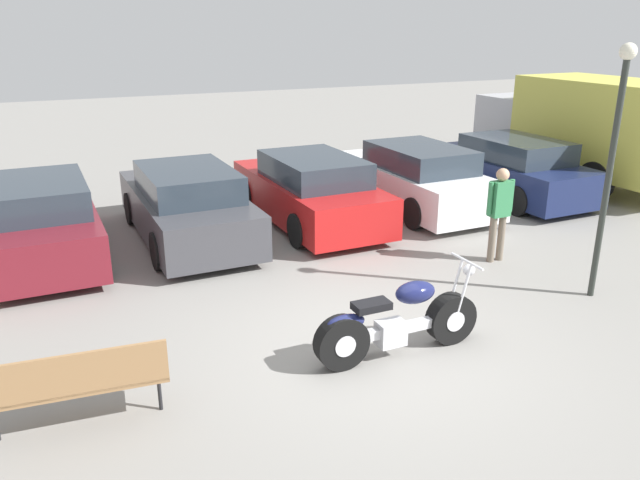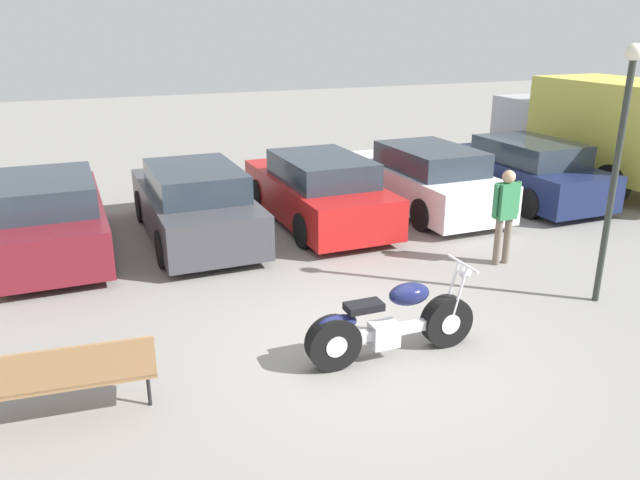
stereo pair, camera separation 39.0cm
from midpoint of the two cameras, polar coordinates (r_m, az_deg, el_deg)
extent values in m
plane|color=gray|center=(7.89, 3.83, -9.77)|extent=(60.00, 60.00, 0.00)
cylinder|color=black|center=(7.98, 10.49, -7.07)|extent=(0.65, 0.21, 0.65)
cylinder|color=silver|center=(7.98, 10.49, -7.07)|extent=(0.26, 0.22, 0.26)
cylinder|color=black|center=(7.30, 0.44, -9.38)|extent=(0.65, 0.21, 0.65)
cylinder|color=silver|center=(7.30, 0.44, -9.38)|extent=(0.26, 0.22, 0.26)
cube|color=silver|center=(7.60, 5.71, -8.10)|extent=(1.16, 0.13, 0.12)
cube|color=silver|center=(7.57, 5.00, -8.48)|extent=(0.34, 0.24, 0.30)
ellipsoid|color=#191E4C|center=(7.51, 7.23, -4.78)|extent=(0.52, 0.32, 0.27)
cube|color=black|center=(7.27, 3.19, -6.02)|extent=(0.44, 0.25, 0.09)
ellipsoid|color=#191E4C|center=(7.20, 0.81, -7.60)|extent=(0.48, 0.21, 0.20)
cylinder|color=silver|center=(7.81, 11.58, -4.77)|extent=(0.22, 0.04, 0.75)
cylinder|color=silver|center=(7.95, 10.83, -4.30)|extent=(0.22, 0.04, 0.75)
cylinder|color=silver|center=(7.79, 11.91, -1.93)|extent=(0.04, 0.62, 0.03)
sphere|color=silver|center=(7.86, 12.09, -2.70)|extent=(0.15, 0.15, 0.15)
cylinder|color=silver|center=(7.63, 3.06, -9.00)|extent=(1.16, 0.10, 0.08)
cube|color=maroon|center=(11.77, -24.98, 1.14)|extent=(1.71, 4.36, 0.76)
cube|color=#28333D|center=(11.35, -25.38, 3.73)|extent=(1.51, 2.27, 0.48)
cylinder|color=black|center=(13.14, -21.54, 2.40)|extent=(0.20, 0.64, 0.64)
cylinder|color=black|center=(10.56, -20.36, -1.39)|extent=(0.20, 0.64, 0.64)
cube|color=#3D3D42|center=(11.84, -13.03, 2.59)|extent=(1.71, 4.36, 0.76)
cube|color=#28333D|center=(11.44, -12.97, 5.22)|extent=(1.51, 2.27, 0.48)
cylinder|color=black|center=(13.07, -17.67, 2.76)|extent=(0.20, 0.64, 0.64)
cylinder|color=black|center=(13.34, -10.91, 3.66)|extent=(0.20, 0.64, 0.64)
cylinder|color=black|center=(10.51, -15.55, -0.96)|extent=(0.20, 0.64, 0.64)
cylinder|color=black|center=(10.85, -7.27, 0.24)|extent=(0.20, 0.64, 0.64)
cube|color=red|center=(12.56, -1.96, 4.02)|extent=(1.71, 4.36, 0.76)
cube|color=#28333D|center=(12.17, -1.51, 6.54)|extent=(1.51, 2.27, 0.48)
cylinder|color=black|center=(13.57, -7.32, 4.12)|extent=(0.20, 0.64, 0.64)
cylinder|color=black|center=(14.12, -1.14, 4.87)|extent=(0.20, 0.64, 0.64)
cylinder|color=black|center=(11.13, -2.97, 0.87)|extent=(0.20, 0.64, 0.64)
cylinder|color=black|center=(11.79, 4.22, 1.90)|extent=(0.20, 0.64, 0.64)
cube|color=white|center=(13.70, 7.59, 5.15)|extent=(1.71, 4.36, 0.76)
cube|color=#28333D|center=(13.35, 8.31, 7.48)|extent=(1.51, 2.27, 0.48)
cylinder|color=black|center=(14.50, 2.01, 5.25)|extent=(0.20, 0.64, 0.64)
cylinder|color=black|center=(15.27, 7.37, 5.82)|extent=(0.20, 0.64, 0.64)
cylinder|color=black|center=(12.24, 7.77, 2.43)|extent=(0.20, 0.64, 0.64)
cylinder|color=black|center=(13.15, 13.64, 3.23)|extent=(0.20, 0.64, 0.64)
cube|color=#19234C|center=(15.04, 15.92, 5.84)|extent=(1.71, 4.36, 0.76)
cube|color=#28333D|center=(14.72, 16.80, 7.95)|extent=(1.51, 2.27, 0.48)
cylinder|color=black|center=(15.63, 10.41, 5.97)|extent=(0.20, 0.64, 0.64)
cylinder|color=black|center=(16.59, 14.94, 6.40)|extent=(0.20, 0.64, 0.64)
cylinder|color=black|center=(13.59, 16.95, 3.46)|extent=(0.20, 0.64, 0.64)
cylinder|color=black|center=(14.68, 21.62, 4.07)|extent=(0.20, 0.64, 0.64)
cube|color=#CCC64C|center=(16.35, 24.37, 9.46)|extent=(2.11, 4.38, 2.11)
cube|color=#B2B2B7|center=(18.44, 17.31, 10.22)|extent=(2.03, 1.54, 1.48)
cylinder|color=black|center=(17.93, 14.72, 7.74)|extent=(0.24, 0.88, 0.88)
cylinder|color=black|center=(19.22, 19.28, 8.04)|extent=(0.24, 0.88, 0.88)
cylinder|color=black|center=(15.39, 23.23, 4.99)|extent=(0.24, 0.88, 0.88)
cube|color=#997047|center=(6.80, -22.86, -12.16)|extent=(1.77, 0.57, 0.05)
cube|color=#997047|center=(6.53, -23.18, -11.29)|extent=(1.73, 0.21, 0.44)
cylinder|color=black|center=(6.88, -16.09, -13.10)|extent=(0.04, 0.04, 0.45)
cylinder|color=#2D332D|center=(9.53, 23.74, 4.71)|extent=(0.09, 0.09, 3.39)
sphere|color=white|center=(9.29, 25.25, 15.33)|extent=(0.23, 0.23, 0.23)
cylinder|color=#726656|center=(10.77, 14.46, 0.06)|extent=(0.12, 0.12, 0.79)
cylinder|color=#726656|center=(10.88, 15.24, 0.20)|extent=(0.12, 0.12, 0.79)
cube|color=#337F4C|center=(10.63, 15.17, 3.66)|extent=(0.34, 0.20, 0.59)
cylinder|color=#337F4C|center=(10.48, 14.25, 3.69)|extent=(0.08, 0.08, 0.55)
cylinder|color=#337F4C|center=(10.76, 16.08, 3.92)|extent=(0.08, 0.08, 0.55)
sphere|color=tan|center=(10.53, 15.36, 5.77)|extent=(0.21, 0.21, 0.21)
camera|label=1|loc=(0.20, -91.24, -0.43)|focal=35.00mm
camera|label=2|loc=(0.20, 88.76, 0.43)|focal=35.00mm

